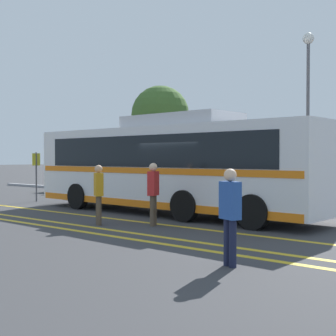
# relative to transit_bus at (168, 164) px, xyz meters

# --- Properties ---
(ground_plane) EXTENTS (220.00, 220.00, 0.00)m
(ground_plane) POSITION_rel_transit_bus_xyz_m (1.02, -0.19, -1.77)
(ground_plane) COLOR #38383A
(lane_strip_0) EXTENTS (31.84, 0.20, 0.01)m
(lane_strip_0) POSITION_rel_transit_bus_xyz_m (-0.02, -2.20, -1.77)
(lane_strip_0) COLOR gold
(lane_strip_0) RESTS_ON ground_plane
(lane_strip_1) EXTENTS (31.84, 0.20, 0.01)m
(lane_strip_1) POSITION_rel_transit_bus_xyz_m (-0.02, -3.92, -1.77)
(lane_strip_1) COLOR gold
(lane_strip_1) RESTS_ON ground_plane
(lane_strip_2) EXTENTS (31.84, 0.20, 0.01)m
(lane_strip_2) POSITION_rel_transit_bus_xyz_m (-0.02, -4.61, -1.77)
(lane_strip_2) COLOR gold
(lane_strip_2) RESTS_ON ground_plane
(curb_strip) EXTENTS (39.84, 0.36, 0.15)m
(curb_strip) POSITION_rel_transit_bus_xyz_m (-0.02, 6.05, -1.70)
(curb_strip) COLOR #99999E
(curb_strip) RESTS_ON ground_plane
(transit_bus) EXTENTS (12.25, 3.08, 3.51)m
(transit_bus) POSITION_rel_transit_bus_xyz_m (0.00, 0.00, 0.00)
(transit_bus) COLOR silver
(transit_bus) RESTS_ON ground_plane
(parked_car_0) EXTENTS (4.61, 2.06, 1.46)m
(parked_car_0) POSITION_rel_transit_bus_xyz_m (-10.21, 4.64, -1.04)
(parked_car_0) COLOR olive
(parked_car_0) RESTS_ON ground_plane
(parked_car_1) EXTENTS (4.26, 1.79, 1.43)m
(parked_car_1) POSITION_rel_transit_bus_xyz_m (-5.23, 4.59, -1.03)
(parked_car_1) COLOR olive
(parked_car_1) RESTS_ON ground_plane
(parked_car_2) EXTENTS (4.15, 2.11, 1.45)m
(parked_car_2) POSITION_rel_transit_bus_xyz_m (0.28, 4.54, -1.05)
(parked_car_2) COLOR #4C3823
(parked_car_2) RESTS_ON ground_plane
(pedestrian_0) EXTENTS (0.35, 0.47, 1.86)m
(pedestrian_0) POSITION_rel_transit_bus_xyz_m (1.53, -2.57, -0.70)
(pedestrian_0) COLOR brown
(pedestrian_0) RESTS_ON ground_plane
(pedestrian_1) EXTENTS (0.47, 0.41, 1.80)m
(pedestrian_1) POSITION_rel_transit_bus_xyz_m (0.14, -3.47, -0.74)
(pedestrian_1) COLOR brown
(pedestrian_1) RESTS_ON ground_plane
(pedestrian_2) EXTENTS (0.47, 0.36, 1.81)m
(pedestrian_2) POSITION_rel_transit_bus_xyz_m (6.02, -5.55, -0.73)
(pedestrian_2) COLOR #191E38
(pedestrian_2) RESTS_ON ground_plane
(bus_stop_sign) EXTENTS (0.07, 0.40, 2.27)m
(bus_stop_sign) POSITION_rel_transit_bus_xyz_m (-7.72, -0.17, -0.34)
(bus_stop_sign) COLOR #59595E
(bus_stop_sign) RESTS_ON ground_plane
(street_lamp) EXTENTS (0.50, 0.50, 7.45)m
(street_lamp) POSITION_rel_transit_bus_xyz_m (2.37, 6.72, 3.48)
(street_lamp) COLOR #59595E
(street_lamp) RESTS_ON ground_plane
(tree_0) EXTENTS (3.69, 3.69, 6.61)m
(tree_0) POSITION_rel_transit_bus_xyz_m (-8.76, 9.89, 2.98)
(tree_0) COLOR #513823
(tree_0) RESTS_ON ground_plane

